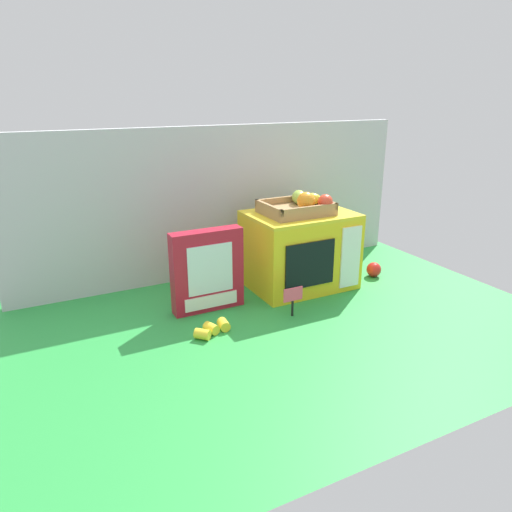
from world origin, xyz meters
The scene contains 8 objects.
ground_plane centered at (0.00, 0.00, 0.00)m, with size 1.70×1.70×0.00m, color green.
display_back_panel centered at (0.00, 0.28, 0.29)m, with size 1.61×0.03×0.58m, color #B7BABF.
toy_microwave centered at (0.21, 0.02, 0.14)m, with size 0.38×0.29×0.28m.
food_groups_crate centered at (0.20, 0.01, 0.31)m, with size 0.24×0.19×0.09m.
cookie_set_box centered at (-0.18, -0.02, 0.14)m, with size 0.24×0.06×0.28m.
price_sign centered at (0.05, -0.20, 0.07)m, with size 0.07×0.01×0.10m.
loose_toy_banana centered at (-0.24, -0.20, 0.02)m, with size 0.13×0.08×0.03m.
loose_toy_apple centered at (0.52, -0.04, 0.03)m, with size 0.06×0.06×0.06m, color red.
Camera 1 is at (-0.72, -1.42, 0.70)m, focal length 33.73 mm.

